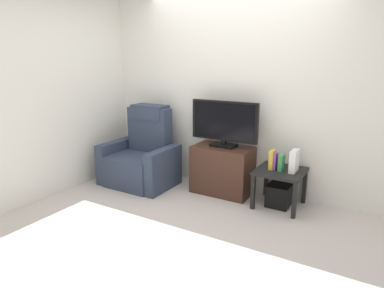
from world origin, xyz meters
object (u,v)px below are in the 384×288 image
object	(u,v)px
tv_stand	(222,170)
book_middle	(275,161)
subwoofer_box	(279,195)
book_rightmost	(281,163)
game_console	(294,161)
recliner_armchair	(142,157)
side_table	(280,176)
book_leftmost	(272,160)
television	(224,123)

from	to	relation	value
tv_stand	book_middle	bearing A→B (deg)	-4.47
tv_stand	subwoofer_box	world-z (taller)	tv_stand
book_rightmost	subwoofer_box	bearing A→B (deg)	114.72
book_middle	game_console	size ratio (longest dim) A/B	0.80
recliner_armchair	subwoofer_box	distance (m)	1.92
side_table	game_console	bearing A→B (deg)	3.95
book_leftmost	game_console	bearing A→B (deg)	6.98
tv_stand	recliner_armchair	distance (m)	1.16
tv_stand	subwoofer_box	distance (m)	0.78
subwoofer_box	television	bearing A→B (deg)	175.98
tv_stand	recliner_armchair	xyz separation A→B (m)	(-1.13, -0.24, 0.06)
book_rightmost	side_table	bearing A→B (deg)	114.72
side_table	book_leftmost	bearing A→B (deg)	-168.69
television	subwoofer_box	size ratio (longest dim) A/B	3.39
side_table	book_middle	bearing A→B (deg)	-161.89
subwoofer_box	book_middle	world-z (taller)	book_middle
tv_stand	game_console	xyz separation A→B (m)	(0.91, -0.02, 0.27)
book_leftmost	book_middle	size ratio (longest dim) A/B	1.12
television	subwoofer_box	bearing A→B (deg)	-4.02
recliner_armchair	book_rightmost	size ratio (longest dim) A/B	5.81
book_leftmost	book_rightmost	bearing A→B (deg)	0.00
book_middle	book_rightmost	bearing A→B (deg)	0.00
book_rightmost	game_console	size ratio (longest dim) A/B	0.74
recliner_armchair	side_table	xyz separation A→B (m)	(1.89, 0.20, 0.01)
tv_stand	book_rightmost	world-z (taller)	book_rightmost
side_table	book_middle	distance (m)	0.18
subwoofer_box	book_leftmost	xyz separation A→B (m)	(-0.10, -0.02, 0.43)
recliner_armchair	game_console	xyz separation A→B (m)	(2.04, 0.21, 0.20)
subwoofer_box	tv_stand	bearing A→B (deg)	177.39
tv_stand	television	world-z (taller)	television
tv_stand	book_middle	distance (m)	0.74
book_leftmost	book_rightmost	size ratio (longest dim) A/B	1.21
subwoofer_box	book_rightmost	world-z (taller)	book_rightmost
television	book_leftmost	size ratio (longest dim) A/B	3.94
book_rightmost	book_middle	bearing A→B (deg)	180.00
book_middle	side_table	bearing A→B (deg)	18.11
subwoofer_box	book_middle	bearing A→B (deg)	-161.89
side_table	book_middle	xyz separation A→B (m)	(-0.06, -0.02, 0.17)
book_leftmost	tv_stand	bearing A→B (deg)	175.27
tv_stand	television	xyz separation A→B (m)	(0.00, 0.02, 0.62)
subwoofer_box	book_leftmost	world-z (taller)	book_leftmost
television	game_console	bearing A→B (deg)	-2.75
television	subwoofer_box	world-z (taller)	television
book_leftmost	game_console	size ratio (longest dim) A/B	0.89
book_leftmost	side_table	bearing A→B (deg)	11.31
tv_stand	subwoofer_box	bearing A→B (deg)	-2.61
book_leftmost	book_middle	xyz separation A→B (m)	(0.04, 0.00, -0.01)
tv_stand	subwoofer_box	xyz separation A→B (m)	(0.76, -0.03, -0.18)
book_middle	book_rightmost	distance (m)	0.07
book_leftmost	book_rightmost	distance (m)	0.11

